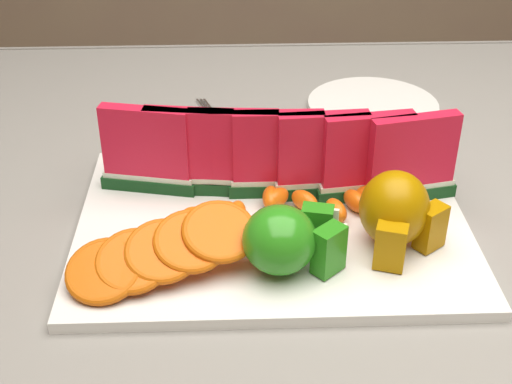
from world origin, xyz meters
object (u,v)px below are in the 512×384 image
platter (272,224)px  apple_cluster (287,240)px  fork (203,132)px  side_plate (373,106)px  pear_cluster (396,212)px

platter → apple_cluster: bearing=-83.9°
platter → fork: size_ratio=2.08×
apple_cluster → side_plate: bearing=68.1°
platter → pear_cluster: bearing=-21.8°
pear_cluster → fork: 0.33m
fork → platter: bearing=-70.5°
side_plate → apple_cluster: bearing=-111.9°
fork → apple_cluster: bearing=-74.0°
apple_cluster → pear_cluster: (0.11, 0.03, 0.01)m
apple_cluster → side_plate: 0.40m
pear_cluster → fork: pear_cluster is taller
platter → fork: 0.23m
platter → pear_cluster: pear_cluster is taller
pear_cluster → fork: size_ratio=0.46×
apple_cluster → pear_cluster: 0.11m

